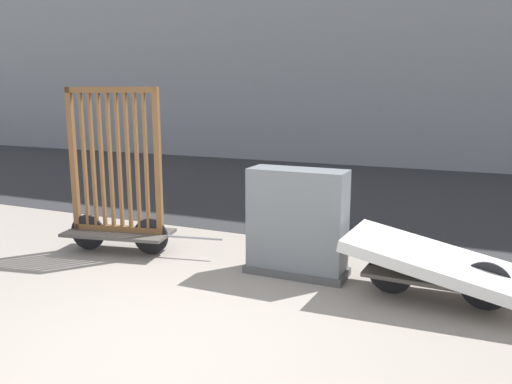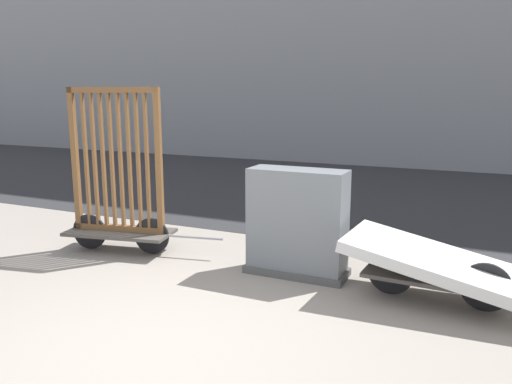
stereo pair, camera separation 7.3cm
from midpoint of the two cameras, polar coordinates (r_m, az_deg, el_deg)
The scene contains 5 objects.
ground_plane at distance 4.21m, azimuth -11.51°, elevation -17.24°, with size 60.00×60.00×0.00m, color gray.
road_strip at distance 10.51m, azimuth 11.36°, elevation 0.04°, with size 56.00×7.66×0.01m.
bike_cart_with_bedframe at distance 6.50m, azimuth -15.90°, elevation -0.34°, with size 2.06×0.83×2.07m.
bike_cart_with_mattress at distance 5.15m, azimuth 19.68°, elevation -7.79°, with size 2.26×1.03×0.62m.
utility_cabinet at distance 5.53m, azimuth 4.35°, elevation -3.91°, with size 1.13×0.47×1.19m.
Camera 1 is at (2.17, -3.00, 1.98)m, focal length 35.00 mm.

